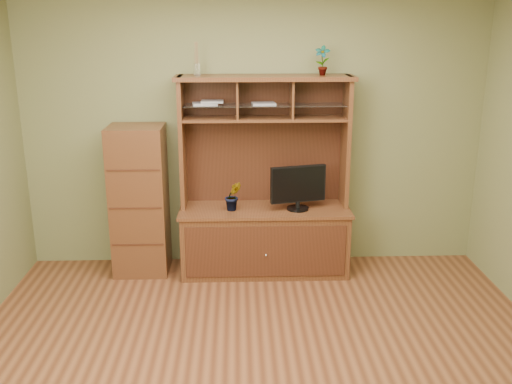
{
  "coord_description": "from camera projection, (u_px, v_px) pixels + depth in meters",
  "views": [
    {
      "loc": [
        -0.16,
        -3.52,
        2.37
      ],
      "look_at": [
        -0.01,
        1.2,
        0.96
      ],
      "focal_mm": 40.0,
      "sensor_mm": 36.0,
      "label": 1
    }
  ],
  "objects": [
    {
      "name": "top_plant",
      "position": [
        322.0,
        60.0,
        5.22
      ],
      "size": [
        0.17,
        0.14,
        0.27
      ],
      "primitive_type": "imported",
      "rotation": [
        0.0,
        0.0,
        -0.34
      ],
      "color": "#366C26",
      "rests_on": "media_hutch"
    },
    {
      "name": "room",
      "position": [
        263.0,
        187.0,
        3.67
      ],
      "size": [
        4.54,
        4.04,
        2.74
      ],
      "color": "#572D19",
      "rests_on": "ground"
    },
    {
      "name": "media_hutch",
      "position": [
        264.0,
        220.0,
        5.56
      ],
      "size": [
        1.66,
        0.61,
        1.9
      ],
      "color": "#4A2415",
      "rests_on": "room"
    },
    {
      "name": "side_cabinet",
      "position": [
        140.0,
        201.0,
        5.48
      ],
      "size": [
        0.52,
        0.47,
        1.45
      ],
      "color": "#4A2415",
      "rests_on": "room"
    },
    {
      "name": "orchid_plant",
      "position": [
        233.0,
        196.0,
        5.4
      ],
      "size": [
        0.17,
        0.15,
        0.28
      ],
      "primitive_type": "imported",
      "rotation": [
        0.0,
        0.0,
        0.17
      ],
      "color": "#2F5A1E",
      "rests_on": "media_hutch"
    },
    {
      "name": "reed_diffuser",
      "position": [
        197.0,
        63.0,
        5.19
      ],
      "size": [
        0.06,
        0.06,
        0.3
      ],
      "color": "silver",
      "rests_on": "media_hutch"
    },
    {
      "name": "magazines",
      "position": [
        226.0,
        103.0,
        5.3
      ],
      "size": [
        0.79,
        0.2,
        0.04
      ],
      "color": "#A8A9AD",
      "rests_on": "media_hutch"
    },
    {
      "name": "monitor",
      "position": [
        298.0,
        187.0,
        5.39
      ],
      "size": [
        0.53,
        0.21,
        0.43
      ],
      "rotation": [
        0.0,
        0.0,
        0.24
      ],
      "color": "black",
      "rests_on": "media_hutch"
    }
  ]
}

